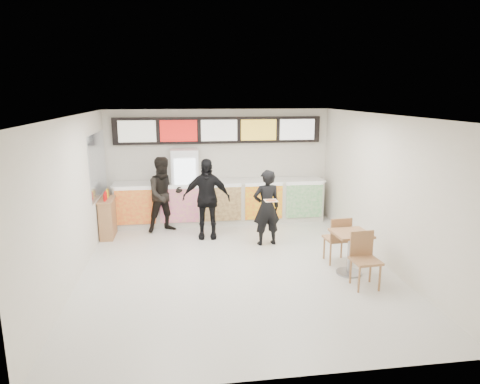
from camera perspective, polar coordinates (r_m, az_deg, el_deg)
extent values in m
plane|color=beige|center=(8.71, -0.52, -9.94)|extent=(7.00, 7.00, 0.00)
plane|color=white|center=(8.04, -0.57, 10.17)|extent=(7.00, 7.00, 0.00)
plane|color=silver|center=(11.66, -2.81, 3.61)|extent=(6.00, 0.00, 6.00)
plane|color=silver|center=(8.41, -21.26, -0.93)|extent=(0.00, 7.00, 7.00)
plane|color=silver|center=(9.13, 18.47, 0.33)|extent=(0.00, 7.00, 7.00)
cube|color=silver|center=(11.46, -2.57, -1.41)|extent=(5.50, 0.70, 1.10)
cube|color=silver|center=(11.34, -2.60, 1.39)|extent=(5.56, 0.76, 0.04)
cube|color=red|center=(11.09, -13.77, -1.97)|extent=(0.99, 0.02, 0.90)
cube|color=#D72F9C|center=(11.03, -8.08, -1.80)|extent=(0.99, 0.02, 0.90)
cube|color=brown|center=(11.08, -2.39, -1.61)|extent=(0.99, 0.02, 0.90)
cube|color=#FAF81B|center=(11.24, 3.20, -1.41)|extent=(0.99, 0.02, 0.90)
cube|color=#238F37|center=(11.50, 8.58, -1.21)|extent=(0.99, 0.02, 0.90)
cube|color=black|center=(11.47, -2.83, 8.23)|extent=(5.50, 0.12, 0.70)
cube|color=beige|center=(11.40, -13.57, 7.86)|extent=(0.95, 0.02, 0.55)
cube|color=red|center=(11.35, -8.18, 8.07)|extent=(0.95, 0.02, 0.55)
cube|color=silver|center=(11.40, -2.79, 8.20)|extent=(0.95, 0.02, 0.55)
cube|color=yellow|center=(11.54, 2.51, 8.27)|extent=(0.95, 0.02, 0.55)
cube|color=white|center=(11.78, 7.63, 8.26)|extent=(0.95, 0.02, 0.55)
cube|color=white|center=(11.33, -7.32, 0.67)|extent=(0.70, 0.65, 2.00)
cube|color=white|center=(10.99, -7.29, 0.55)|extent=(0.54, 0.02, 1.50)
cylinder|color=#218C19|center=(11.17, -8.29, -2.45)|extent=(0.07, 0.07, 0.22)
cylinder|color=orange|center=(11.17, -7.57, -2.42)|extent=(0.07, 0.07, 0.22)
cylinder|color=red|center=(11.17, -6.85, -2.40)|extent=(0.07, 0.07, 0.22)
cylinder|color=#1869B7|center=(11.18, -6.13, -2.38)|extent=(0.07, 0.07, 0.22)
cylinder|color=orange|center=(11.08, -8.35, -0.55)|extent=(0.07, 0.07, 0.22)
cylinder|color=red|center=(11.08, -7.63, -0.53)|extent=(0.07, 0.07, 0.22)
cylinder|color=#1869B7|center=(11.08, -6.90, -0.51)|extent=(0.07, 0.07, 0.22)
cylinder|color=#218C19|center=(11.08, -6.18, -0.48)|extent=(0.07, 0.07, 0.22)
cylinder|color=red|center=(11.00, -8.42, 1.37)|extent=(0.07, 0.07, 0.22)
cylinder|color=#1869B7|center=(11.00, -7.69, 1.40)|extent=(0.07, 0.07, 0.22)
cylinder|color=#218C19|center=(11.00, -6.96, 1.42)|extent=(0.07, 0.07, 0.22)
cylinder|color=orange|center=(11.00, -6.23, 1.44)|extent=(0.07, 0.07, 0.22)
cylinder|color=#1869B7|center=(10.93, -8.48, 3.33)|extent=(0.07, 0.07, 0.22)
cylinder|color=#218C19|center=(10.93, -7.75, 3.35)|extent=(0.07, 0.07, 0.22)
cylinder|color=orange|center=(10.93, -7.01, 3.37)|extent=(0.07, 0.07, 0.22)
cylinder|color=red|center=(10.93, -6.28, 3.40)|extent=(0.07, 0.07, 0.22)
cube|color=#B2B7BF|center=(10.71, -18.44, 3.48)|extent=(0.01, 2.00, 1.50)
imported|color=black|center=(9.71, 3.56, -2.09)|extent=(0.69, 0.50, 1.75)
imported|color=black|center=(10.80, -10.03, -0.35)|extent=(1.10, 0.97, 1.89)
imported|color=black|center=(10.18, -4.52, -0.89)|extent=(1.17, 0.59, 1.93)
cube|color=beige|center=(9.22, 4.14, -1.15)|extent=(0.28, 0.28, 0.01)
cone|color=#CC7233|center=(9.21, 4.14, -1.09)|extent=(0.36, 0.36, 0.02)
cube|color=#A5754B|center=(8.39, 14.60, -5.36)|extent=(0.71, 0.71, 0.04)
cylinder|color=gray|center=(8.53, 14.44, -7.99)|extent=(0.09, 0.09, 0.80)
cylinder|color=gray|center=(8.67, 14.30, -10.37)|extent=(0.49, 0.49, 0.03)
cube|color=#A5754B|center=(7.99, 16.43, -8.80)|extent=(0.50, 0.50, 0.04)
cube|color=#A5754B|center=(8.08, 15.93, -6.58)|extent=(0.45, 0.06, 0.47)
cube|color=#A5754B|center=(9.01, 12.77, -6.08)|extent=(0.50, 0.50, 0.04)
cube|color=#A5754B|center=(8.75, 13.34, -4.93)|extent=(0.45, 0.06, 0.47)
cube|color=#A5754B|center=(10.81, -17.21, -3.42)|extent=(0.30, 0.80, 0.90)
cube|color=#A5754B|center=(10.69, -17.38, -1.00)|extent=(0.34, 0.84, 0.04)
cylinder|color=red|center=(10.46, -17.61, -0.70)|extent=(0.06, 0.06, 0.18)
cylinder|color=red|center=(10.62, -17.46, -0.49)|extent=(0.06, 0.06, 0.18)
cylinder|color=yellow|center=(10.78, -17.32, -0.28)|extent=(0.06, 0.06, 0.18)
cylinder|color=brown|center=(10.94, -17.19, -0.09)|extent=(0.06, 0.06, 0.18)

